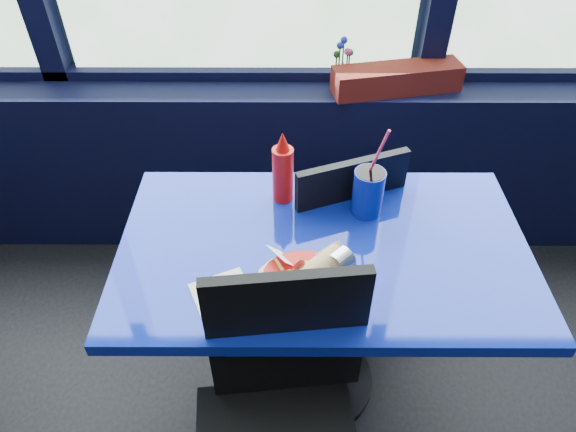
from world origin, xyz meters
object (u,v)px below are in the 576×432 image
(food_basket, at_px, (308,276))
(ketchup_bottle, at_px, (283,171))
(chair_near_back, at_px, (354,227))
(near_table, at_px, (321,285))
(soda_cup, at_px, (368,191))
(planter_box, at_px, (397,79))
(flower_vase, at_px, (342,71))
(chair_near_front, at_px, (282,413))

(food_basket, distance_m, ketchup_bottle, 0.38)
(food_basket, bearing_deg, chair_near_back, 48.57)
(near_table, bearing_deg, ketchup_bottle, 119.49)
(soda_cup, bearing_deg, planter_box, 74.54)
(near_table, bearing_deg, flower_vase, 82.76)
(food_basket, bearing_deg, planter_box, 49.33)
(near_table, distance_m, planter_box, 0.94)
(soda_cup, bearing_deg, food_basket, -122.55)
(planter_box, bearing_deg, near_table, -122.86)
(planter_box, bearing_deg, food_basket, -122.55)
(chair_near_front, height_order, soda_cup, soda_cup)
(near_table, height_order, planter_box, planter_box)
(chair_near_front, height_order, food_basket, chair_near_front)
(food_basket, bearing_deg, ketchup_bottle, 81.28)
(near_table, height_order, soda_cup, soda_cup)
(near_table, xyz_separation_m, chair_near_front, (-0.12, -0.41, -0.02))
(near_table, xyz_separation_m, food_basket, (-0.05, -0.15, 0.21))
(ketchup_bottle, bearing_deg, flower_vase, 70.77)
(food_basket, bearing_deg, soda_cup, 37.90)
(food_basket, height_order, soda_cup, soda_cup)
(chair_near_front, relative_size, ketchup_bottle, 3.80)
(ketchup_bottle, bearing_deg, soda_cup, -13.91)
(near_table, height_order, food_basket, food_basket)
(chair_near_front, bearing_deg, ketchup_bottle, 84.18)
(chair_near_front, bearing_deg, planter_box, 64.23)
(ketchup_bottle, bearing_deg, food_basket, -79.17)
(near_table, bearing_deg, food_basket, -109.29)
(chair_near_back, bearing_deg, food_basket, 47.27)
(planter_box, distance_m, ketchup_bottle, 0.77)
(near_table, relative_size, chair_near_back, 1.35)
(chair_near_front, distance_m, flower_vase, 1.35)
(near_table, xyz_separation_m, flower_vase, (0.11, 0.89, 0.29))
(flower_vase, height_order, ketchup_bottle, ketchup_bottle)
(near_table, height_order, chair_near_back, chair_near_back)
(chair_near_back, distance_m, planter_box, 0.64)
(chair_near_front, xyz_separation_m, ketchup_bottle, (-0.00, 0.63, 0.32))
(food_basket, height_order, ketchup_bottle, ketchup_bottle)
(chair_near_front, bearing_deg, chair_near_back, 64.69)
(flower_vase, height_order, soda_cup, soda_cup)
(near_table, relative_size, flower_vase, 6.06)
(food_basket, bearing_deg, near_table, 51.15)
(chair_near_back, height_order, food_basket, chair_near_back)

